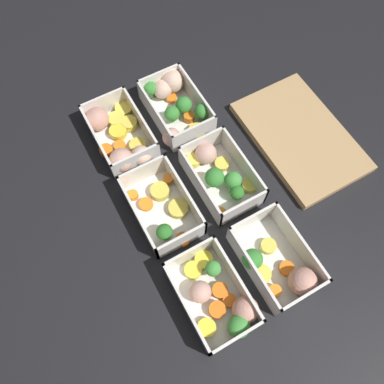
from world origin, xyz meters
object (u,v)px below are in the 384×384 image
container_near_right (219,299)px  container_far_right (279,266)px  container_near_left (119,137)px  container_far_left (175,104)px  container_near_center (163,209)px  container_far_center (219,174)px

container_near_right → container_far_right: 0.12m
container_near_left → container_far_left: same height
container_near_center → container_near_right: size_ratio=1.02×
container_near_right → container_far_right: same height
container_far_center → container_near_center: bearing=-85.4°
container_near_left → container_far_center: (0.18, 0.14, 0.00)m
container_near_center → container_far_left: same height
container_near_left → container_far_right: size_ratio=1.04×
container_near_center → container_far_right: 0.24m
container_far_left → container_far_right: (0.40, -0.00, -0.00)m
container_near_left → container_far_right: bearing=19.6°
container_near_right → container_near_left: bearing=-177.9°
container_near_center → container_far_left: size_ratio=0.92×
container_near_center → container_near_right: same height
container_near_left → container_far_left: 0.14m
container_far_right → container_far_center: bearing=179.7°
container_near_right → container_far_left: 0.42m
container_far_center → container_far_right: same height
container_near_center → container_near_right: (0.20, 0.01, 0.00)m
container_near_left → container_far_right: 0.41m
container_near_right → container_far_left: same height
container_far_right → container_near_center: bearing=-146.9°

